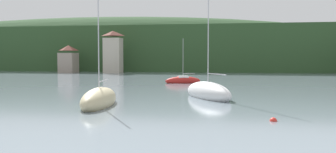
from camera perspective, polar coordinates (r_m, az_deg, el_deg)
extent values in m
cube|color=#2D4C28|center=(128.78, 7.59, 4.09)|extent=(352.00, 68.99, 12.66)
ellipsoid|color=#264223|center=(155.91, -11.10, 3.19)|extent=(246.40, 48.29, 32.43)
cube|color=gray|center=(97.52, -15.43, 2.10)|extent=(3.95, 4.43, 5.11)
pyramid|color=brown|center=(97.53, -15.46, 4.36)|extent=(4.14, 4.65, 1.38)
cube|color=#BCB29E|center=(92.63, -8.65, 3.29)|extent=(4.26, 3.64, 8.83)
pyramid|color=brown|center=(92.82, -8.68, 6.74)|extent=(4.47, 3.82, 1.27)
ellipsoid|color=#CCBC8E|center=(30.89, -10.81, -3.68)|extent=(3.16, 8.21, 2.11)
cylinder|color=#B7B7BC|center=(30.69, -10.90, 4.70)|extent=(0.10, 0.10, 7.85)
cylinder|color=#ADADB2|center=(32.42, -10.10, -0.65)|extent=(0.47, 3.43, 0.09)
ellipsoid|color=red|center=(56.64, 2.38, -0.71)|extent=(5.83, 3.66, 1.41)
cylinder|color=#B7B7BC|center=(56.51, 2.39, 2.86)|extent=(0.07, 0.07, 6.28)
cylinder|color=#ADADB2|center=(56.84, 3.34, 0.45)|extent=(1.84, 0.80, 0.06)
cube|color=silver|center=(56.60, 2.38, -0.12)|extent=(1.85, 1.58, 0.40)
ellipsoid|color=white|center=(36.45, 6.31, -2.57)|extent=(6.28, 8.52, 2.22)
cylinder|color=#B7B7BC|center=(36.36, 6.37, 7.27)|extent=(0.10, 0.10, 11.28)
cylinder|color=#ADADB2|center=(34.69, 7.67, 0.38)|extent=(1.88, 3.20, 0.09)
sphere|color=red|center=(24.19, 16.29, -6.78)|extent=(0.47, 0.47, 0.47)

